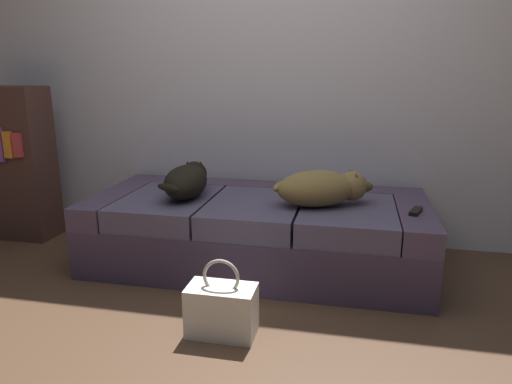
% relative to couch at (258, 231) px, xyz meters
% --- Properties ---
extents(ground_plane, '(10.00, 10.00, 0.00)m').
position_rel_couch_xyz_m(ground_plane, '(0.00, -1.07, -0.22)').
color(ground_plane, '#503826').
extents(back_wall, '(6.40, 0.10, 2.80)m').
position_rel_couch_xyz_m(back_wall, '(0.00, 0.57, 1.18)').
color(back_wall, silver).
rests_on(back_wall, ground).
extents(couch, '(2.07, 0.94, 0.44)m').
position_rel_couch_xyz_m(couch, '(0.00, 0.00, 0.00)').
color(couch, '#41334A').
rests_on(couch, ground).
extents(dog_dark, '(0.28, 0.59, 0.20)m').
position_rel_couch_xyz_m(dog_dark, '(-0.44, -0.05, 0.32)').
color(dog_dark, black).
rests_on(dog_dark, couch).
extents(dog_tan, '(0.60, 0.42, 0.21)m').
position_rel_couch_xyz_m(dog_tan, '(0.40, -0.09, 0.33)').
color(dog_tan, olive).
rests_on(dog_tan, couch).
extents(tv_remote, '(0.09, 0.16, 0.02)m').
position_rel_couch_xyz_m(tv_remote, '(0.93, -0.13, 0.23)').
color(tv_remote, black).
rests_on(tv_remote, couch).
extents(handbag, '(0.32, 0.18, 0.38)m').
position_rel_couch_xyz_m(handbag, '(0.01, -0.85, -0.09)').
color(handbag, white).
rests_on(handbag, ground).
extents(bookshelf, '(0.56, 0.30, 1.10)m').
position_rel_couch_xyz_m(bookshelf, '(-1.86, 0.15, 0.33)').
color(bookshelf, '#472C26').
rests_on(bookshelf, ground).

